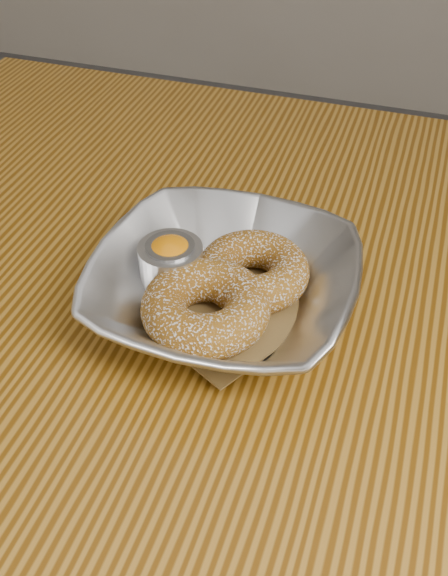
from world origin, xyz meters
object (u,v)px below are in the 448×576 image
(table, at_px, (311,359))
(serving_bowl, at_px, (224,288))
(donut_front, at_px, (206,307))
(ramekin, at_px, (171,263))
(donut_back, at_px, (253,271))

(table, distance_m, serving_bowl, 0.16)
(serving_bowl, xyz_separation_m, donut_front, (-0.01, -0.03, 0.00))
(serving_bowl, relative_size, ramekin, 3.96)
(serving_bowl, bearing_deg, donut_back, 61.67)
(serving_bowl, height_order, ramekin, ramekin)
(donut_back, bearing_deg, ramekin, -165.08)
(donut_front, bearing_deg, donut_back, 68.40)
(donut_front, bearing_deg, serving_bowl, 76.71)
(table, xyz_separation_m, serving_bowl, (-0.08, -0.06, 0.13))
(donut_front, bearing_deg, table, 46.25)
(serving_bowl, distance_m, ramekin, 0.06)
(donut_back, relative_size, ramekin, 1.74)
(donut_back, bearing_deg, serving_bowl, -118.33)
(table, relative_size, donut_back, 11.36)
(ramekin, bearing_deg, serving_bowl, -13.27)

